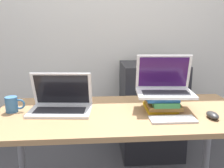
% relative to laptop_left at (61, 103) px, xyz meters
% --- Properties ---
extents(wall_back, '(8.00, 0.05, 2.70)m').
position_rel_laptop_left_xyz_m(wall_back, '(0.38, 1.09, 0.55)').
color(wall_back, silver).
rests_on(wall_back, ground_plane).
extents(desk, '(1.55, 0.71, 0.75)m').
position_rel_laptop_left_xyz_m(desk, '(0.38, -0.05, -0.13)').
color(desk, '#9E754C').
rests_on(desk, ground_plane).
extents(laptop_left, '(0.40, 0.27, 0.24)m').
position_rel_laptop_left_xyz_m(laptop_left, '(0.00, 0.00, 0.00)').
color(laptop_left, silver).
rests_on(laptop_left, desk).
extents(book_stack, '(0.23, 0.28, 0.10)m').
position_rel_laptop_left_xyz_m(book_stack, '(0.64, -0.02, 0.00)').
color(book_stack, gold).
rests_on(book_stack, desk).
extents(laptop_on_books, '(0.37, 0.26, 0.24)m').
position_rel_laptop_left_xyz_m(laptop_on_books, '(0.65, -0.00, 0.10)').
color(laptop_on_books, silver).
rests_on(laptop_on_books, book_stack).
extents(wireless_keyboard, '(0.26, 0.11, 0.01)m').
position_rel_laptop_left_xyz_m(wireless_keyboard, '(0.65, -0.22, -0.04)').
color(wireless_keyboard, silver).
rests_on(wireless_keyboard, desk).
extents(mouse, '(0.06, 0.11, 0.04)m').
position_rel_laptop_left_xyz_m(mouse, '(0.89, -0.20, -0.03)').
color(mouse, '#2D2D2D').
rests_on(mouse, desk).
extents(mug, '(0.12, 0.07, 0.10)m').
position_rel_laptop_left_xyz_m(mug, '(-0.30, 0.01, -0.00)').
color(mug, teal).
rests_on(mug, desk).
extents(mini_fridge, '(0.58, 0.48, 0.91)m').
position_rel_laptop_left_xyz_m(mini_fridge, '(0.77, 0.78, -0.34)').
color(mini_fridge, '#232328').
rests_on(mini_fridge, ground_plane).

